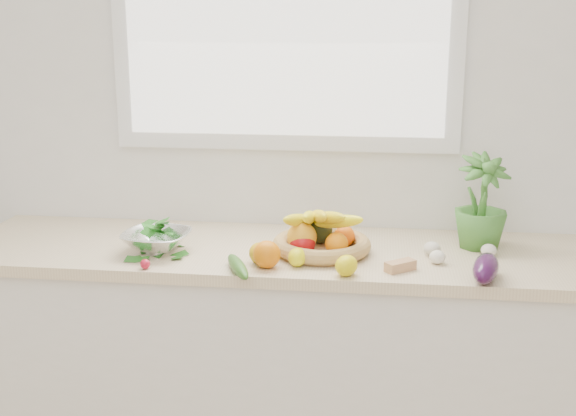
# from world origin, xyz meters

# --- Properties ---
(back_wall) EXTENTS (4.50, 0.02, 2.70)m
(back_wall) POSITION_xyz_m (0.00, 2.25, 1.35)
(back_wall) COLOR white
(back_wall) RESTS_ON ground
(counter_cabinet) EXTENTS (2.20, 0.58, 0.86)m
(counter_cabinet) POSITION_xyz_m (0.00, 1.95, 0.43)
(counter_cabinet) COLOR silver
(counter_cabinet) RESTS_ON ground
(countertop) EXTENTS (2.24, 0.62, 0.04)m
(countertop) POSITION_xyz_m (0.00, 1.95, 0.88)
(countertop) COLOR beige
(countertop) RESTS_ON counter_cabinet
(orange_loose) EXTENTS (0.11, 0.11, 0.09)m
(orange_loose) POSITION_xyz_m (0.01, 1.73, 0.95)
(orange_loose) COLOR orange
(orange_loose) RESTS_ON countertop
(lemon_a) EXTENTS (0.06, 0.08, 0.06)m
(lemon_a) POSITION_xyz_m (0.10, 1.76, 0.93)
(lemon_a) COLOR yellow
(lemon_a) RESTS_ON countertop
(lemon_b) EXTENTS (0.09, 0.10, 0.07)m
(lemon_b) POSITION_xyz_m (0.26, 1.69, 0.93)
(lemon_b) COLOR yellow
(lemon_b) RESTS_ON countertop
(lemon_c) EXTENTS (0.09, 0.10, 0.07)m
(lemon_c) POSITION_xyz_m (-0.02, 1.77, 0.93)
(lemon_c) COLOR #D09A0B
(lemon_c) RESTS_ON countertop
(apple) EXTENTS (0.10, 0.10, 0.09)m
(apple) POSITION_xyz_m (0.11, 1.86, 0.94)
(apple) COLOR #AF0E10
(apple) RESTS_ON countertop
(ginger) EXTENTS (0.11, 0.10, 0.03)m
(ginger) POSITION_xyz_m (0.43, 1.76, 0.92)
(ginger) COLOR tan
(ginger) RESTS_ON countertop
(garlic_a) EXTENTS (0.07, 0.07, 0.04)m
(garlic_a) POSITION_xyz_m (0.73, 1.94, 0.92)
(garlic_a) COLOR silver
(garlic_a) RESTS_ON countertop
(garlic_b) EXTENTS (0.06, 0.06, 0.05)m
(garlic_b) POSITION_xyz_m (0.54, 1.92, 0.92)
(garlic_b) COLOR silver
(garlic_b) RESTS_ON countertop
(garlic_c) EXTENTS (0.07, 0.07, 0.04)m
(garlic_c) POSITION_xyz_m (0.56, 1.84, 0.92)
(garlic_c) COLOR white
(garlic_c) RESTS_ON countertop
(eggplant) EXTENTS (0.12, 0.21, 0.08)m
(eggplant) POSITION_xyz_m (0.69, 1.70, 0.94)
(eggplant) COLOR #310E35
(eggplant) RESTS_ON countertop
(cucumber) EXTENTS (0.13, 0.23, 0.04)m
(cucumber) POSITION_xyz_m (-0.08, 1.67, 0.92)
(cucumber) COLOR #1F5418
(cucumber) RESTS_ON countertop
(radish) EXTENTS (0.04, 0.04, 0.03)m
(radish) POSITION_xyz_m (-0.38, 1.67, 0.92)
(radish) COLOR #B5162D
(radish) RESTS_ON countertop
(potted_herb) EXTENTS (0.25, 0.25, 0.34)m
(potted_herb) POSITION_xyz_m (0.71, 2.04, 1.06)
(potted_herb) COLOR #3E7C2D
(potted_herb) RESTS_ON countertop
(fruit_basket) EXTENTS (0.42, 0.42, 0.18)m
(fruit_basket) POSITION_xyz_m (0.17, 1.91, 0.95)
(fruit_basket) COLOR #AF7E4D
(fruit_basket) RESTS_ON countertop
(colander_with_spinach) EXTENTS (0.25, 0.25, 0.12)m
(colander_with_spinach) POSITION_xyz_m (-0.39, 1.84, 0.96)
(colander_with_spinach) COLOR silver
(colander_with_spinach) RESTS_ON countertop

